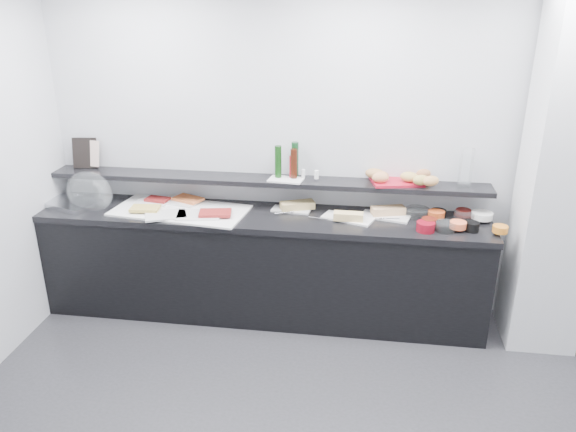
# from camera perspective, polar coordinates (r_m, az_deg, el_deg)

# --- Properties ---
(back_wall) EXTENTS (5.00, 0.02, 2.70)m
(back_wall) POSITION_cam_1_polar(r_m,az_deg,el_deg) (4.58, 6.61, 6.32)
(back_wall) COLOR silver
(back_wall) RESTS_ON ground
(column) EXTENTS (0.50, 0.50, 2.70)m
(column) POSITION_cam_1_polar(r_m,az_deg,el_deg) (4.46, 26.10, 3.80)
(column) COLOR silver
(column) RESTS_ON ground
(buffet_cabinet) EXTENTS (3.60, 0.60, 0.85)m
(buffet_cabinet) POSITION_cam_1_polar(r_m,az_deg,el_deg) (4.70, -2.60, -5.22)
(buffet_cabinet) COLOR black
(buffet_cabinet) RESTS_ON ground
(counter_top) EXTENTS (3.62, 0.62, 0.05)m
(counter_top) POSITION_cam_1_polar(r_m,az_deg,el_deg) (4.52, -2.69, -0.13)
(counter_top) COLOR black
(counter_top) RESTS_ON buffet_cabinet
(wall_shelf) EXTENTS (3.60, 0.25, 0.04)m
(wall_shelf) POSITION_cam_1_polar(r_m,az_deg,el_deg) (4.59, -2.34, 3.63)
(wall_shelf) COLOR black
(wall_shelf) RESTS_ON back_wall
(cloche_base) EXTENTS (0.53, 0.44, 0.04)m
(cloche_base) POSITION_cam_1_polar(r_m,az_deg,el_deg) (5.02, -21.14, 1.21)
(cloche_base) COLOR #B4B6BB
(cloche_base) RESTS_ON counter_top
(cloche_dome) EXTENTS (0.53, 0.46, 0.34)m
(cloche_dome) POSITION_cam_1_polar(r_m,az_deg,el_deg) (4.92, -19.52, 2.32)
(cloche_dome) COLOR white
(cloche_dome) RESTS_ON cloche_base
(linen_runner) EXTENTS (1.14, 0.64, 0.01)m
(linen_runner) POSITION_cam_1_polar(r_m,az_deg,el_deg) (4.65, -10.90, 0.56)
(linen_runner) COLOR white
(linen_runner) RESTS_ON counter_top
(platter_meat_a) EXTENTS (0.27, 0.19, 0.01)m
(platter_meat_a) POSITION_cam_1_polar(r_m,az_deg,el_deg) (4.83, -13.65, 1.36)
(platter_meat_a) COLOR white
(platter_meat_a) RESTS_ON linen_runner
(food_meat_a) EXTENTS (0.21, 0.15, 0.02)m
(food_meat_a) POSITION_cam_1_polar(r_m,az_deg,el_deg) (4.84, -13.13, 1.66)
(food_meat_a) COLOR maroon
(food_meat_a) RESTS_ON platter_meat_a
(platter_salmon) EXTENTS (0.36, 0.29, 0.01)m
(platter_salmon) POSITION_cam_1_polar(r_m,az_deg,el_deg) (4.81, -10.86, 1.51)
(platter_salmon) COLOR silver
(platter_salmon) RESTS_ON linen_runner
(food_salmon) EXTENTS (0.28, 0.23, 0.02)m
(food_salmon) POSITION_cam_1_polar(r_m,az_deg,el_deg) (4.80, -10.13, 1.72)
(food_salmon) COLOR orange
(food_salmon) RESTS_ON platter_salmon
(platter_cheese) EXTENTS (0.37, 0.32, 0.01)m
(platter_cheese) POSITION_cam_1_polar(r_m,az_deg,el_deg) (4.53, -12.32, 0.09)
(platter_cheese) COLOR silver
(platter_cheese) RESTS_ON linen_runner
(food_cheese) EXTENTS (0.24, 0.17, 0.02)m
(food_cheese) POSITION_cam_1_polar(r_m,az_deg,el_deg) (4.66, -14.31, 0.76)
(food_cheese) COLOR gold
(food_cheese) RESTS_ON platter_cheese
(platter_meat_b) EXTENTS (0.38, 0.28, 0.01)m
(platter_meat_b) POSITION_cam_1_polar(r_m,az_deg,el_deg) (4.49, -9.07, 0.11)
(platter_meat_b) COLOR white
(platter_meat_b) RESTS_ON linen_runner
(food_meat_b) EXTENTS (0.27, 0.20, 0.02)m
(food_meat_b) POSITION_cam_1_polar(r_m,az_deg,el_deg) (4.46, -7.40, 0.31)
(food_meat_b) COLOR maroon
(food_meat_b) RESTS_ON platter_meat_b
(sandwich_plate_left) EXTENTS (0.33, 0.17, 0.01)m
(sandwich_plate_left) POSITION_cam_1_polar(r_m,az_deg,el_deg) (4.58, 0.32, 0.63)
(sandwich_plate_left) COLOR silver
(sandwich_plate_left) RESTS_ON counter_top
(sandwich_food_left) EXTENTS (0.29, 0.20, 0.06)m
(sandwich_food_left) POSITION_cam_1_polar(r_m,az_deg,el_deg) (4.57, 0.96, 1.11)
(sandwich_food_left) COLOR tan
(sandwich_food_left) RESTS_ON sandwich_plate_left
(tongs_left) EXTENTS (0.15, 0.08, 0.01)m
(tongs_left) POSITION_cam_1_polar(r_m,az_deg,el_deg) (4.49, -0.37, 0.35)
(tongs_left) COLOR silver
(tongs_left) RESTS_ON sandwich_plate_left
(sandwich_plate_mid) EXTENTS (0.43, 0.29, 0.01)m
(sandwich_plate_mid) POSITION_cam_1_polar(r_m,az_deg,el_deg) (4.43, 6.08, -0.24)
(sandwich_plate_mid) COLOR white
(sandwich_plate_mid) RESTS_ON counter_top
(sandwich_food_mid) EXTENTS (0.23, 0.09, 0.06)m
(sandwich_food_mid) POSITION_cam_1_polar(r_m,az_deg,el_deg) (4.37, 6.16, -0.03)
(sandwich_food_mid) COLOR #DCBA73
(sandwich_food_mid) RESTS_ON sandwich_plate_mid
(tongs_mid) EXTENTS (0.16, 0.04, 0.01)m
(tongs_mid) POSITION_cam_1_polar(r_m,az_deg,el_deg) (4.39, 3.11, -0.21)
(tongs_mid) COLOR silver
(tongs_mid) RESTS_ON sandwich_plate_mid
(sandwich_plate_right) EXTENTS (0.40, 0.25, 0.01)m
(sandwich_plate_right) POSITION_cam_1_polar(r_m,az_deg,el_deg) (4.51, 9.86, -0.06)
(sandwich_plate_right) COLOR silver
(sandwich_plate_right) RESTS_ON counter_top
(sandwich_food_right) EXTENTS (0.28, 0.17, 0.06)m
(sandwich_food_right) POSITION_cam_1_polar(r_m,az_deg,el_deg) (4.53, 10.13, 0.55)
(sandwich_food_right) COLOR tan
(sandwich_food_right) RESTS_ON sandwich_plate_right
(tongs_right) EXTENTS (0.16, 0.03, 0.01)m
(tongs_right) POSITION_cam_1_polar(r_m,az_deg,el_deg) (4.44, 10.28, -0.25)
(tongs_right) COLOR #A9AAB0
(tongs_right) RESTS_ON sandwich_plate_right
(bowl_glass_fruit) EXTENTS (0.24, 0.24, 0.07)m
(bowl_glass_fruit) POSITION_cam_1_polar(r_m,az_deg,el_deg) (4.56, 13.01, 0.32)
(bowl_glass_fruit) COLOR white
(bowl_glass_fruit) RESTS_ON counter_top
(fill_glass_fruit) EXTENTS (0.17, 0.17, 0.05)m
(fill_glass_fruit) POSITION_cam_1_polar(r_m,az_deg,el_deg) (4.53, 14.83, 0.19)
(fill_glass_fruit) COLOR #D14D1C
(fill_glass_fruit) RESTS_ON bowl_glass_fruit
(bowl_black_jam) EXTENTS (0.16, 0.16, 0.07)m
(bowl_black_jam) POSITION_cam_1_polar(r_m,az_deg,el_deg) (4.57, 15.02, 0.19)
(bowl_black_jam) COLOR black
(bowl_black_jam) RESTS_ON counter_top
(fill_black_jam) EXTENTS (0.13, 0.13, 0.05)m
(fill_black_jam) POSITION_cam_1_polar(r_m,az_deg,el_deg) (4.62, 17.39, 0.34)
(fill_black_jam) COLOR #530F0B
(fill_black_jam) RESTS_ON bowl_black_jam
(bowl_glass_cream) EXTENTS (0.22, 0.22, 0.07)m
(bowl_glass_cream) POSITION_cam_1_polar(r_m,az_deg,el_deg) (4.58, 17.48, -0.02)
(bowl_glass_cream) COLOR white
(bowl_glass_cream) RESTS_ON counter_top
(fill_glass_cream) EXTENTS (0.19, 0.19, 0.05)m
(fill_glass_cream) POSITION_cam_1_polar(r_m,az_deg,el_deg) (4.61, 19.11, 0.06)
(fill_glass_cream) COLOR white
(fill_glass_cream) RESTS_ON bowl_glass_cream
(bowl_red_jam) EXTENTS (0.16, 0.16, 0.07)m
(bowl_red_jam) POSITION_cam_1_polar(r_m,az_deg,el_deg) (4.30, 13.80, -1.06)
(bowl_red_jam) COLOR maroon
(bowl_red_jam) RESTS_ON counter_top
(fill_red_jam) EXTENTS (0.12, 0.12, 0.05)m
(fill_red_jam) POSITION_cam_1_polar(r_m,az_deg,el_deg) (4.37, 14.13, -0.56)
(fill_red_jam) COLOR #58160C
(fill_red_jam) RESTS_ON bowl_red_jam
(bowl_glass_salmon) EXTENTS (0.18, 0.18, 0.07)m
(bowl_glass_salmon) POSITION_cam_1_polar(r_m,az_deg,el_deg) (4.34, 15.71, -1.05)
(bowl_glass_salmon) COLOR silver
(bowl_glass_salmon) RESTS_ON counter_top
(fill_glass_salmon) EXTENTS (0.15, 0.15, 0.05)m
(fill_glass_salmon) POSITION_cam_1_polar(r_m,az_deg,el_deg) (4.37, 16.89, -0.87)
(fill_glass_salmon) COLOR #FF6C3E
(fill_glass_salmon) RESTS_ON bowl_glass_salmon
(bowl_black_fruit) EXTENTS (0.11, 0.11, 0.07)m
(bowl_black_fruit) POSITION_cam_1_polar(r_m,az_deg,el_deg) (4.40, 18.21, -1.04)
(bowl_black_fruit) COLOR black
(bowl_black_fruit) RESTS_ON counter_top
(fill_black_fruit) EXTENTS (0.13, 0.13, 0.05)m
(fill_black_fruit) POSITION_cam_1_polar(r_m,az_deg,el_deg) (4.39, 20.76, -1.25)
(fill_black_fruit) COLOR orange
(fill_black_fruit) RESTS_ON bowl_black_fruit
(framed_print) EXTENTS (0.21, 0.10, 0.26)m
(framed_print) POSITION_cam_1_polar(r_m,az_deg,el_deg) (5.13, -19.95, 6.04)
(framed_print) COLOR black
(framed_print) RESTS_ON wall_shelf
(print_art) EXTENTS (0.18, 0.08, 0.22)m
(print_art) POSITION_cam_1_polar(r_m,az_deg,el_deg) (5.10, -19.43, 6.03)
(print_art) COLOR #D9A99C
(print_art) RESTS_ON framed_print
(condiment_tray) EXTENTS (0.29, 0.20, 0.01)m
(condiment_tray) POSITION_cam_1_polar(r_m,az_deg,el_deg) (4.52, -0.21, 3.72)
(condiment_tray) COLOR white
(condiment_tray) RESTS_ON wall_shelf
(bottle_green_a) EXTENTS (0.06, 0.06, 0.26)m
(bottle_green_a) POSITION_cam_1_polar(r_m,az_deg,el_deg) (4.53, -1.01, 5.54)
(bottle_green_a) COLOR #0F350E
(bottle_green_a) RESTS_ON condiment_tray
(bottle_brown) EXTENTS (0.07, 0.07, 0.24)m
(bottle_brown) POSITION_cam_1_polar(r_m,az_deg,el_deg) (4.51, 0.60, 5.34)
(bottle_brown) COLOR #331209
(bottle_brown) RESTS_ON condiment_tray
(bottle_green_b) EXTENTS (0.07, 0.07, 0.28)m
(bottle_green_b) POSITION_cam_1_polar(r_m,az_deg,el_deg) (4.56, 0.71, 5.79)
(bottle_green_b) COLOR #0E3418
(bottle_green_b) RESTS_ON condiment_tray
(bottle_hot) EXTENTS (0.05, 0.05, 0.18)m
(bottle_hot) POSITION_cam_1_polar(r_m,az_deg,el_deg) (4.53, 0.42, 5.03)
(bottle_hot) COLOR #A70B15
(bottle_hot) RESTS_ON condiment_tray
(shaker_salt) EXTENTS (0.04, 0.04, 0.07)m
(shaker_salt) POSITION_cam_1_polar(r_m,az_deg,el_deg) (4.55, 1.56, 4.34)
(shaker_salt) COLOR white
(shaker_salt) RESTS_ON condiment_tray
(shaker_pepper) EXTENTS (0.04, 0.04, 0.07)m
(shaker_pepper) POSITION_cam_1_polar(r_m,az_deg,el_deg) (4.52, 2.91, 4.23)
(shaker_pepper) COLOR white
(shaker_pepper) RESTS_ON condiment_tray
(bread_tray) EXTENTS (0.44, 0.35, 0.02)m
(bread_tray) POSITION_cam_1_polar(r_m,az_deg,el_deg) (4.55, 10.96, 3.48)
(bread_tray) COLOR red
(bread_tray) RESTS_ON wall_shelf
(bread_roll_nw) EXTENTS (0.18, 0.14, 0.08)m
(bread_roll_nw) POSITION_cam_1_polar(r_m,az_deg,el_deg) (4.55, 8.82, 4.28)
(bread_roll_nw) COLOR #AB7441
(bread_roll_nw) RESTS_ON bread_tray
(bread_roll_ne) EXTENTS (0.14, 0.11, 0.08)m
(bread_roll_ne) POSITION_cam_1_polar(r_m,az_deg,el_deg) (4.61, 13.60, 4.17)
(bread_roll_ne) COLOR #AA6B41
(bread_roll_ne) RESTS_ON bread_tray
(bread_roll_sw) EXTENTS (0.15, 0.11, 0.08)m
(bread_roll_sw) POSITION_cam_1_polar(r_m,az_deg,el_deg) (4.45, 9.37, 3.87)
(bread_roll_sw) COLOR #C9804C
(bread_roll_sw) RESTS_ON bread_tray
(bread_roll_s) EXTENTS (0.15, 0.12, 0.08)m
(bread_roll_s) POSITION_cam_1_polar(r_m,az_deg,el_deg) (4.46, 13.34, 3.57)
(bread_roll_s) COLOR #B49544
(bread_roll_s) RESTS_ON bread_tray
(bread_roll_se) EXTENTS (0.16, 0.13, 0.08)m
(bread_roll_se) POSITION_cam_1_polar(r_m,az_deg,el_deg) (4.45, 14.29, 3.47)
(bread_roll_se) COLOR #C3894A
(bread_roll_se) RESTS_ON bread_tray
(bread_roll_midw) EXTENTS (0.15, 0.12, 0.08)m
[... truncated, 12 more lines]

